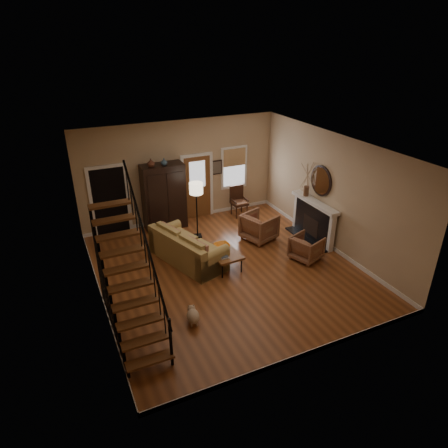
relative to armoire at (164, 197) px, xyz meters
name	(u,v)px	position (x,y,z in m)	size (l,w,h in m)	color
room	(187,197)	(0.29, -1.39, 0.46)	(7.00, 7.33, 3.30)	brown
staircase	(127,265)	(-2.08, -4.45, 0.55)	(0.94, 2.80, 3.20)	brown
fireplace	(315,216)	(3.83, -2.65, -0.31)	(0.33, 1.95, 2.30)	black
armoire	(164,197)	(0.00, 0.00, 0.00)	(1.30, 0.60, 2.10)	black
vase_a	(151,163)	(-0.35, -0.10, 1.17)	(0.24, 0.24, 0.25)	#4C2619
vase_b	(164,162)	(0.05, -0.10, 1.16)	(0.20, 0.20, 0.21)	#334C60
sofa	(188,247)	(-0.08, -2.30, -0.62)	(0.99, 2.28, 0.85)	tan
coffee_table	(223,258)	(0.68, -2.92, -0.82)	(0.71, 1.21, 0.46)	brown
bowl	(222,246)	(0.73, -2.77, -0.53)	(0.41, 0.41, 0.10)	orange
books	(223,256)	(0.56, -3.22, -0.56)	(0.22, 0.30, 0.06)	beige
armchair_left	(306,248)	(2.93, -3.56, -0.70)	(0.74, 0.76, 0.69)	brown
armchair_right	(259,227)	(2.32, -2.00, -0.63)	(0.89, 0.91, 0.83)	brown
floor_lamp	(197,211)	(0.68, -1.06, -0.17)	(0.40, 0.40, 1.75)	black
side_chair	(239,202)	(2.55, -0.20, -0.54)	(0.54, 0.54, 1.02)	#381E11
dog	(193,317)	(-0.89, -4.81, -0.88)	(0.27, 0.46, 0.34)	#CFB08D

